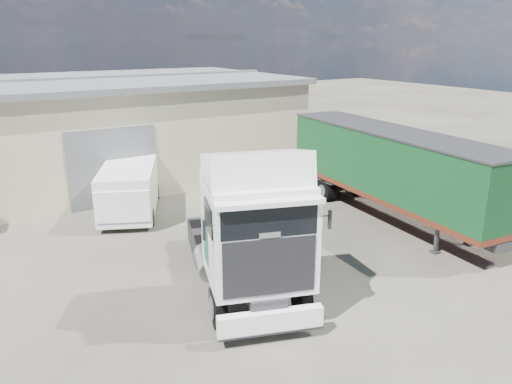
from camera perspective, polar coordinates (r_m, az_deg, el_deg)
ground at (r=16.19m, az=1.73°, el=-10.04°), size 120.00×120.00×0.00m
brick_boundary_wall at (r=27.20m, az=15.19°, el=3.54°), size 0.35×26.00×2.50m
tractor_unit at (r=14.31m, az=-0.64°, el=-5.00°), size 4.76×7.44×4.76m
box_trailer at (r=21.57m, az=15.02°, el=2.98°), size 3.52×11.63×3.81m
panel_van at (r=22.27m, az=-14.27°, el=0.28°), size 4.13×5.72×2.17m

